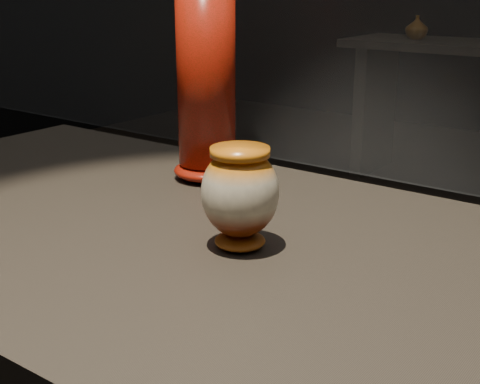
{
  "coord_description": "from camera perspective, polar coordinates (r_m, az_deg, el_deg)",
  "views": [
    {
      "loc": [
        0.45,
        -0.75,
        1.29
      ],
      "look_at": [
        -0.1,
        -0.01,
        0.99
      ],
      "focal_mm": 50.0,
      "sensor_mm": 36.0,
      "label": 1
    }
  ],
  "objects": [
    {
      "name": "tall_vase",
      "position": [
        1.3,
        -2.91,
        9.95
      ],
      "size": [
        0.16,
        0.16,
        0.43
      ],
      "rotation": [
        0.0,
        0.0,
        -0.18
      ],
      "color": "#B4150C",
      "rests_on": "display_plinth"
    },
    {
      "name": "back_vase_left",
      "position": [
        4.45,
        14.85,
        13.42
      ],
      "size": [
        0.17,
        0.17,
        0.15
      ],
      "primitive_type": "imported",
      "rotation": [
        0.0,
        0.0,
        3.38
      ],
      "color": "brown",
      "rests_on": "back_shelf"
    },
    {
      "name": "main_vase",
      "position": [
        0.97,
        -0.0,
        -0.16
      ],
      "size": [
        0.12,
        0.12,
        0.15
      ],
      "rotation": [
        0.0,
        0.0,
        -0.02
      ],
      "color": "#642008",
      "rests_on": "display_plinth"
    }
  ]
}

